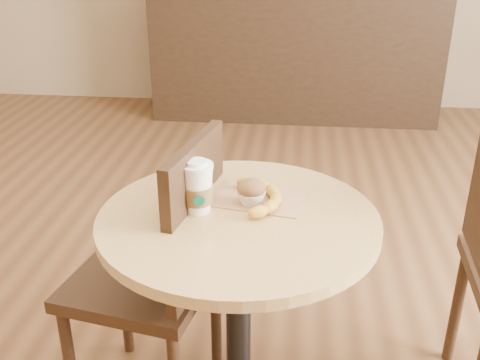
{
  "coord_description": "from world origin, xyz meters",
  "views": [
    {
      "loc": [
        0.04,
        -1.29,
        1.43
      ],
      "look_at": [
        -0.1,
        0.01,
        0.83
      ],
      "focal_mm": 42.0,
      "sensor_mm": 36.0,
      "label": 1
    }
  ],
  "objects": [
    {
      "name": "muffin",
      "position": [
        -0.07,
        0.04,
        0.79
      ],
      "size": [
        0.08,
        0.08,
        0.07
      ],
      "color": "silver",
      "rests_on": "kraft_bag"
    },
    {
      "name": "chair_left",
      "position": [
        -0.34,
        0.07,
        0.5
      ],
      "size": [
        0.47,
        0.47,
        0.91
      ],
      "rotation": [
        0.0,
        0.0,
        -1.76
      ],
      "color": "black",
      "rests_on": "ground"
    },
    {
      "name": "service_counter",
      "position": [
        0.0,
        3.18,
        0.52
      ],
      "size": [
        2.3,
        0.65,
        1.04
      ],
      "color": "black",
      "rests_on": "ground"
    },
    {
      "name": "cafe_table",
      "position": [
        -0.1,
        -0.03,
        0.54
      ],
      "size": [
        0.72,
        0.72,
        0.75
      ],
      "color": "black",
      "rests_on": "ground"
    },
    {
      "name": "banana",
      "position": [
        -0.05,
        0.04,
        0.77
      ],
      "size": [
        0.18,
        0.25,
        0.03
      ],
      "primitive_type": null,
      "rotation": [
        0.0,
        0.0,
        0.17
      ],
      "color": "gold",
      "rests_on": "kraft_bag"
    },
    {
      "name": "kraft_bag",
      "position": [
        -0.05,
        0.08,
        0.75
      ],
      "size": [
        0.27,
        0.22,
        0.0
      ],
      "primitive_type": "cube",
      "rotation": [
        0.0,
        0.0,
        -0.19
      ],
      "color": "#AA7C52",
      "rests_on": "cafe_table"
    },
    {
      "name": "coffee_cup",
      "position": [
        -0.21,
        -0.02,
        0.81
      ],
      "size": [
        0.08,
        0.09,
        0.14
      ],
      "rotation": [
        0.0,
        0.0,
        0.28
      ],
      "color": "white",
      "rests_on": "cafe_table"
    }
  ]
}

